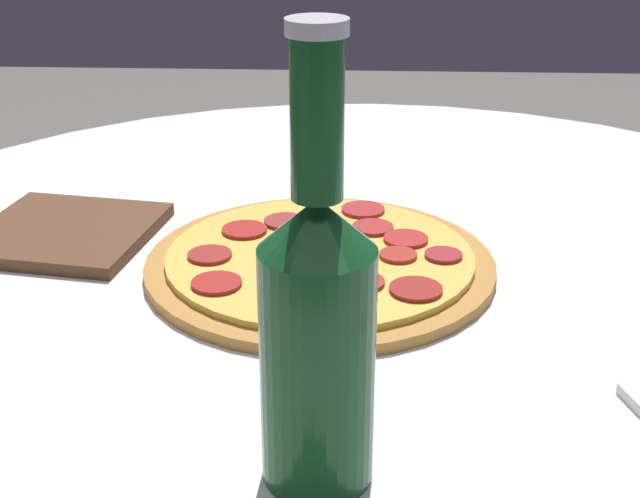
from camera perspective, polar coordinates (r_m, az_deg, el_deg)
table at (r=0.88m, az=3.08°, el=-12.09°), size 1.10×1.10×0.73m
pizza at (r=0.77m, az=0.03°, el=-0.81°), size 0.30×0.30×0.02m
beer_bottle at (r=0.48m, az=-0.17°, el=-5.03°), size 0.06×0.06×0.26m
pizza_paddle at (r=0.88m, az=-17.18°, el=1.13°), size 0.18×0.28×0.02m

